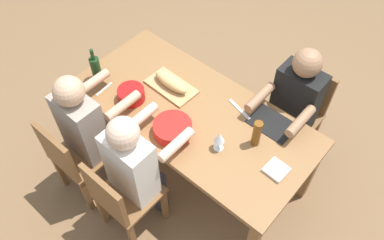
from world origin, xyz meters
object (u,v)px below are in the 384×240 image
at_px(chair_near_center, 120,198).
at_px(chair_far_right, 299,108).
at_px(wine_glass, 219,138).
at_px(serving_bowl_pasta, 131,94).
at_px(cutting_board, 171,87).
at_px(dining_table, 192,118).
at_px(diner_far_right, 293,104).
at_px(wine_bottle, 96,68).
at_px(napkin_stack, 276,170).
at_px(diner_near_left, 87,125).
at_px(bread_loaf, 171,82).
at_px(chair_near_left, 74,157).
at_px(beer_bottle, 257,133).
at_px(serving_bowl_fruit, 173,128).
at_px(diner_near_center, 136,164).

relative_size(chair_near_center, chair_far_right, 1.00).
bearing_deg(wine_glass, serving_bowl_pasta, -174.30).
bearing_deg(cutting_board, dining_table, -14.50).
bearing_deg(wine_glass, diner_far_right, 77.42).
xyz_separation_m(wine_bottle, napkin_stack, (1.54, 0.21, -0.10)).
bearing_deg(diner_near_left, wine_bottle, 127.76).
relative_size(bread_loaf, napkin_stack, 2.29).
bearing_deg(wine_bottle, chair_near_center, -34.19).
bearing_deg(chair_far_right, diner_far_right, -90.00).
relative_size(chair_near_center, serving_bowl_pasta, 4.18).
height_order(dining_table, diner_near_left, diner_near_left).
bearing_deg(wine_glass, chair_near_center, -119.27).
xyz_separation_m(bread_loaf, napkin_stack, (1.03, -0.10, -0.05)).
bearing_deg(chair_near_left, beer_bottle, 38.80).
height_order(chair_far_right, bread_loaf, same).
bearing_deg(wine_glass, beer_bottle, 50.28).
relative_size(dining_table, wine_bottle, 6.46).
bearing_deg(wine_bottle, wine_glass, 4.97).
bearing_deg(diner_far_right, wine_bottle, -147.97).
bearing_deg(chair_near_center, cutting_board, 108.21).
bearing_deg(chair_far_right, chair_near_center, -108.57).
relative_size(dining_table, diner_near_left, 1.56).
height_order(chair_near_left, serving_bowl_pasta, chair_near_left).
height_order(chair_near_left, beer_bottle, beer_bottle).
bearing_deg(wine_glass, cutting_board, 162.13).
bearing_deg(serving_bowl_pasta, diner_far_right, 40.22).
height_order(dining_table, wine_bottle, wine_bottle).
bearing_deg(chair_near_center, serving_bowl_pasta, 127.19).
height_order(wine_bottle, wine_glass, wine_bottle).
bearing_deg(serving_bowl_pasta, wine_glass, 5.70).
bearing_deg(chair_near_center, wine_glass, 60.73).
relative_size(chair_near_left, serving_bowl_pasta, 4.18).
xyz_separation_m(cutting_board, bread_loaf, (0.00, 0.00, 0.06)).
xyz_separation_m(chair_near_left, chair_far_right, (1.03, 1.53, 0.00)).
distance_m(chair_far_right, serving_bowl_fruit, 1.16).
bearing_deg(bread_loaf, cutting_board, 0.00).
xyz_separation_m(diner_near_center, wine_bottle, (-0.79, 0.35, 0.15)).
bearing_deg(wine_bottle, serving_bowl_fruit, -0.65).
relative_size(chair_near_left, wine_glass, 5.12).
height_order(diner_far_right, serving_bowl_pasta, diner_far_right).
bearing_deg(dining_table, chair_near_center, -90.00).
height_order(chair_near_left, chair_far_right, same).
xyz_separation_m(dining_table, chair_far_right, (0.52, 0.77, -0.17)).
xyz_separation_m(diner_far_right, cutting_board, (-0.79, -0.51, 0.05)).
height_order(diner_near_center, diner_far_right, same).
height_order(serving_bowl_fruit, bread_loaf, bread_loaf).
bearing_deg(napkin_stack, diner_near_left, -156.33).
relative_size(serving_bowl_pasta, wine_bottle, 0.70).
relative_size(diner_near_center, cutting_board, 3.00).
relative_size(diner_near_left, beer_bottle, 5.45).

